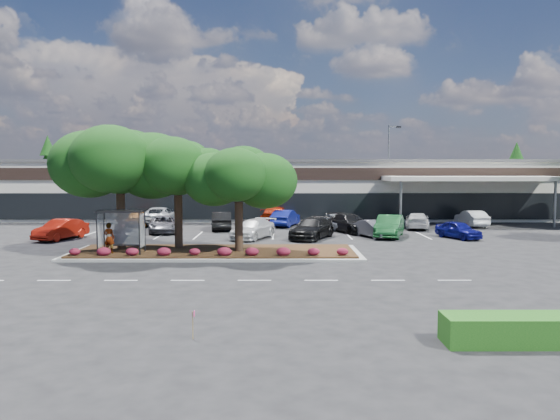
{
  "coord_description": "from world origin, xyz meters",
  "views": [
    {
      "loc": [
        1.99,
        -29.75,
        5.36
      ],
      "look_at": [
        2.04,
        6.2,
        2.6
      ],
      "focal_mm": 35.0,
      "sensor_mm": 36.0,
      "label": 1
    }
  ],
  "objects_px": {
    "light_pole": "(389,179)",
    "car_1": "(128,230)",
    "car_0": "(61,229)",
    "survey_stake": "(193,321)"
  },
  "relations": [
    {
      "from": "car_1",
      "to": "light_pole",
      "type": "bearing_deg",
      "value": 17.47
    },
    {
      "from": "light_pole",
      "to": "car_0",
      "type": "distance_m",
      "value": 30.57
    },
    {
      "from": "car_0",
      "to": "light_pole",
      "type": "bearing_deg",
      "value": 44.33
    },
    {
      "from": "car_1",
      "to": "survey_stake",
      "type": "bearing_deg",
      "value": -83.0
    },
    {
      "from": "car_0",
      "to": "car_1",
      "type": "relative_size",
      "value": 0.96
    },
    {
      "from": "survey_stake",
      "to": "light_pole",
      "type": "bearing_deg",
      "value": 69.95
    },
    {
      "from": "survey_stake",
      "to": "car_0",
      "type": "xyz_separation_m",
      "value": [
        -13.75,
        24.04,
        0.17
      ]
    },
    {
      "from": "light_pole",
      "to": "car_1",
      "type": "bearing_deg",
      "value": -149.68
    },
    {
      "from": "light_pole",
      "to": "survey_stake",
      "type": "relative_size",
      "value": 10.54
    },
    {
      "from": "light_pole",
      "to": "car_1",
      "type": "distance_m",
      "value": 26.12
    }
  ]
}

